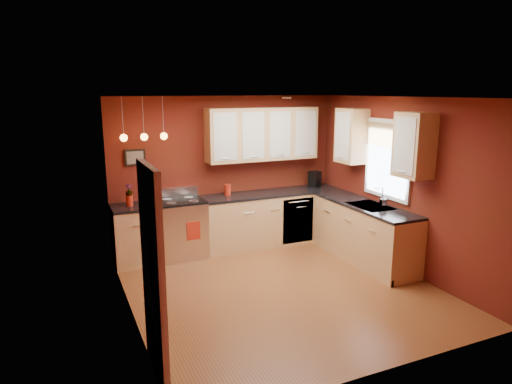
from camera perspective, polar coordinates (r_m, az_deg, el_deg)
name	(u,v)px	position (r m, az deg, el deg)	size (l,w,h in m)	color
floor	(281,289)	(6.47, 3.16, -11.96)	(4.20, 4.20, 0.00)	brown
ceiling	(284,97)	(5.89, 3.47, 11.72)	(4.00, 4.20, 0.02)	white
wall_back	(227,172)	(7.93, -3.67, 2.50)	(4.00, 0.02, 2.60)	maroon
wall_front	(388,246)	(4.37, 16.13, -6.46)	(4.00, 0.02, 2.60)	maroon
wall_left	(128,214)	(5.45, -15.73, -2.63)	(0.02, 4.20, 2.60)	maroon
wall_right	(401,185)	(7.17, 17.66, 0.84)	(0.02, 4.20, 2.60)	maroon
base_cabinets_back_left	(136,236)	(7.45, -14.77, -5.32)	(0.70, 0.60, 0.90)	tan
base_cabinets_back_right	(272,219)	(8.14, 1.99, -3.37)	(2.54, 0.60, 0.90)	tan
base_cabinets_right	(363,233)	(7.53, 13.24, -5.04)	(0.60, 2.10, 0.90)	tan
counter_back_left	(134,207)	(7.32, -14.98, -1.81)	(0.70, 0.62, 0.04)	black
counter_back_right	(272,193)	(8.02, 2.01, -0.14)	(2.54, 0.62, 0.04)	black
counter_right	(365,205)	(7.40, 13.42, -1.57)	(0.62, 2.10, 0.04)	black
gas_range	(181,228)	(7.58, -9.33, -4.50)	(0.76, 0.64, 1.11)	silver
dishwasher_front	(298,221)	(8.06, 5.27, -3.58)	(0.60, 0.02, 0.80)	silver
sink	(371,207)	(7.29, 14.15, -1.86)	(0.50, 0.70, 0.33)	gray
window	(388,157)	(7.32, 16.16, 4.25)	(0.06, 1.02, 1.22)	white
door_left_wall	(153,273)	(4.42, -12.73, -9.83)	(0.12, 0.82, 2.05)	white
upper_cabinets_back	(263,134)	(7.92, 0.82, 7.25)	(2.00, 0.35, 0.90)	tan
upper_cabinets_right	(380,140)	(7.21, 15.24, 6.28)	(0.35, 1.95, 0.90)	tan
wall_picture	(135,158)	(7.47, -14.89, 4.19)	(0.32, 0.03, 0.26)	black
pendant_lights	(144,136)	(7.12, -13.81, 6.76)	(0.71, 0.11, 0.66)	gray
red_canister	(228,190)	(7.78, -3.57, 0.28)	(0.12, 0.12, 0.18)	#B52413
red_vase	(130,201)	(7.30, -15.53, -1.04)	(0.11, 0.11, 0.17)	#B52413
flowers	(129,190)	(7.27, -15.60, 0.18)	(0.11, 0.11, 0.19)	#B52413
coffee_maker	(315,180)	(8.51, 7.38, 1.54)	(0.24, 0.24, 0.29)	black
soap_pump	(383,201)	(7.21, 15.64, -1.09)	(0.09, 0.09, 0.20)	silver
dish_towel	(194,231)	(7.29, -7.81, -4.82)	(0.22, 0.01, 0.30)	#B52413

